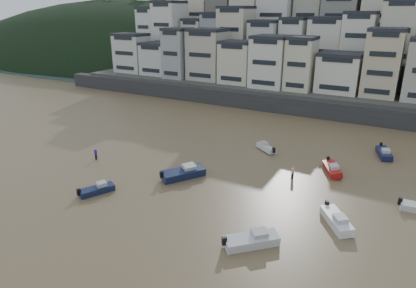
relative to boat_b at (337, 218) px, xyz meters
The scene contains 13 objects.
sea_strip 178.10m from the boat_b, 137.46° to the left, with size 340.00×340.00×0.00m, color #3F515A.
harbor_wall 41.94m from the boat_b, 105.53° to the left, with size 140.00×3.00×3.50m, color #38383A.
hillside 81.43m from the boat_b, 94.63° to the left, with size 141.04×66.00×50.00m.
headland 160.30m from the boat_b, 136.47° to the left, with size 216.00×135.00×53.33m.
boat_b is the anchor object (origin of this frame).
boat_e 13.53m from the boat_b, 103.47° to the left, with size 5.27×1.73×1.44m, color #A51614, non-canonical shape.
boat_c 20.19m from the boat_b, behind, with size 6.47×2.12×1.77m, color #151E42, non-canonical shape.
boat_a 9.95m from the boat_b, 129.41° to the right, with size 5.73×1.88×1.56m, color silver, non-canonical shape.
boat_i 23.33m from the boat_b, 83.91° to the left, with size 5.32×1.74×1.45m, color #13193D, non-canonical shape.
boat_h 21.89m from the boat_b, 130.02° to the left, with size 4.44×1.45×1.21m, color silver, non-canonical shape.
boat_j 27.87m from the boat_b, 165.63° to the right, with size 4.60×1.50×1.25m, color #151E42, non-canonical shape.
person_blue 35.04m from the boat_b, behind, with size 0.44×0.44×1.74m, color #2E17AD, non-canonical shape.
person_pink 11.35m from the boat_b, 130.39° to the left, with size 0.44×0.44×1.74m, color #E6A2A4, non-canonical shape.
Camera 1 is at (25.79, -11.08, 21.26)m, focal length 32.00 mm.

